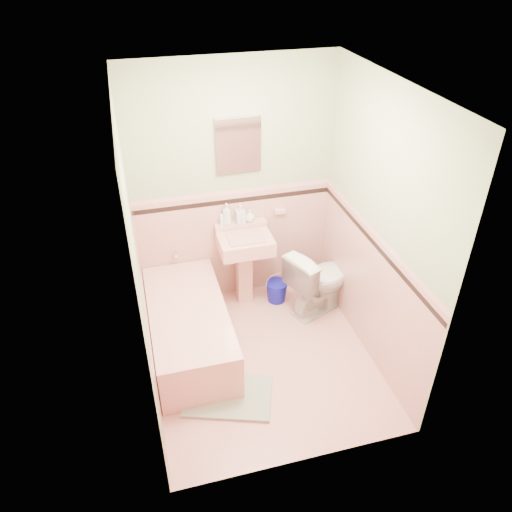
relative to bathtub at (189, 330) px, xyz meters
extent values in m
plane|color=#E49E95|center=(0.63, -0.33, -0.23)|extent=(2.20, 2.20, 0.00)
plane|color=white|center=(0.63, -0.33, 2.27)|extent=(2.20, 2.20, 0.00)
plane|color=beige|center=(0.63, 0.77, 1.02)|extent=(2.50, 0.00, 2.50)
plane|color=beige|center=(0.63, -1.43, 1.02)|extent=(2.50, 0.00, 2.50)
plane|color=beige|center=(-0.37, -0.33, 1.02)|extent=(0.00, 2.50, 2.50)
plane|color=beige|center=(1.63, -0.33, 1.02)|extent=(0.00, 2.50, 2.50)
plane|color=#E6A49A|center=(0.63, 0.76, 0.38)|extent=(2.00, 0.00, 2.00)
plane|color=#E6A49A|center=(0.63, -1.42, 0.38)|extent=(2.00, 0.00, 2.00)
plane|color=#E6A49A|center=(-0.36, -0.33, 0.38)|extent=(0.00, 2.20, 2.20)
plane|color=#E6A49A|center=(1.62, -0.33, 0.38)|extent=(0.00, 2.20, 2.20)
plane|color=black|center=(0.63, 0.75, 0.90)|extent=(2.00, 0.00, 2.00)
plane|color=black|center=(0.63, -1.41, 0.90)|extent=(2.00, 0.00, 2.00)
plane|color=black|center=(-0.35, -0.33, 0.89)|extent=(0.00, 2.20, 2.20)
plane|color=black|center=(1.61, -0.33, 0.89)|extent=(0.00, 2.20, 2.20)
plane|color=#E4A09C|center=(0.63, 0.75, 0.99)|extent=(2.00, 0.00, 2.00)
plane|color=#E4A09C|center=(0.63, -1.41, 0.99)|extent=(2.00, 0.00, 2.00)
plane|color=#E4A09C|center=(-0.35, -0.33, 1.00)|extent=(0.00, 2.20, 2.20)
plane|color=#E4A09C|center=(1.61, -0.33, 1.00)|extent=(0.00, 2.20, 2.20)
cube|color=#DF9990|center=(0.00, 0.00, 0.00)|extent=(0.70, 1.50, 0.45)
cylinder|color=silver|center=(0.00, 0.72, 0.41)|extent=(0.04, 0.12, 0.04)
cylinder|color=silver|center=(0.68, 0.67, 0.72)|extent=(0.02, 0.02, 0.10)
cube|color=white|center=(0.68, 0.74, 1.47)|extent=(0.43, 0.04, 0.53)
cube|color=#DF9990|center=(1.10, 0.73, 0.72)|extent=(0.11, 0.07, 0.04)
imported|color=#B2B2B2|center=(0.54, 0.71, 0.78)|extent=(0.09, 0.09, 0.23)
imported|color=#B2B2B2|center=(0.68, 0.71, 0.77)|extent=(0.10, 0.10, 0.21)
imported|color=#B2B2B2|center=(0.78, 0.71, 0.73)|extent=(0.12, 0.12, 0.13)
cylinder|color=white|center=(0.49, 0.71, 0.72)|extent=(0.05, 0.05, 0.12)
imported|color=white|center=(1.40, 0.24, 0.14)|extent=(0.82, 0.65, 0.73)
cube|color=gray|center=(0.22, -0.69, -0.21)|extent=(0.86, 0.71, 0.03)
cube|color=#BF1E59|center=(0.13, -0.59, -0.17)|extent=(0.16, 0.09, 0.06)
camera|label=1|loc=(-0.30, -3.54, 3.17)|focal=34.86mm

